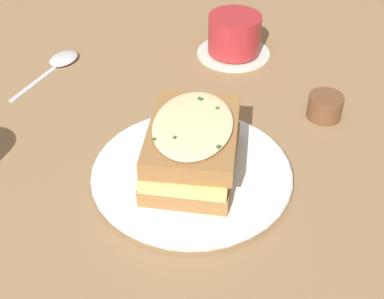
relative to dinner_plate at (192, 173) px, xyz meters
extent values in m
plane|color=olive|center=(-0.02, 0.01, -0.01)|extent=(2.40, 2.40, 0.00)
cylinder|color=white|center=(0.00, 0.00, 0.00)|extent=(0.23, 0.23, 0.02)
torus|color=white|center=(0.00, 0.00, 0.00)|extent=(0.24, 0.24, 0.01)
cube|color=olive|center=(0.00, 0.00, 0.02)|extent=(0.16, 0.12, 0.02)
cube|color=#E0C16B|center=(0.00, 0.00, 0.04)|extent=(0.16, 0.11, 0.02)
cube|color=olive|center=(0.00, 0.00, 0.06)|extent=(0.15, 0.11, 0.02)
ellipsoid|color=beige|center=(0.00, 0.00, 0.07)|extent=(0.14, 0.11, 0.01)
cube|color=#2D6028|center=(0.05, -0.01, 0.08)|extent=(0.01, 0.01, 0.00)
cube|color=#2D6028|center=(-0.03, 0.04, 0.08)|extent=(0.00, 0.00, 0.00)
cube|color=#2D6028|center=(-0.03, 0.02, 0.08)|extent=(0.00, 0.00, 0.00)
cube|color=#2D6028|center=(-0.04, -0.03, 0.08)|extent=(0.01, 0.01, 0.00)
cube|color=#2D6028|center=(0.03, -0.03, 0.08)|extent=(0.00, 0.00, 0.00)
cylinder|color=silver|center=(0.31, -0.05, -0.01)|extent=(0.12, 0.12, 0.01)
cylinder|color=#AD282D|center=(0.31, -0.05, 0.03)|extent=(0.09, 0.09, 0.06)
cylinder|color=#381E0F|center=(0.31, -0.05, 0.05)|extent=(0.07, 0.07, 0.00)
torus|color=#AD282D|center=(0.37, -0.04, 0.03)|extent=(0.05, 0.02, 0.05)
cube|color=silver|center=(0.20, 0.25, -0.01)|extent=(0.10, 0.05, 0.00)
ellipsoid|color=silver|center=(0.28, 0.22, 0.00)|extent=(0.07, 0.06, 0.01)
cylinder|color=brown|center=(0.14, -0.18, 0.01)|extent=(0.05, 0.05, 0.03)
camera|label=1|loc=(-0.48, -0.02, 0.43)|focal=50.00mm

